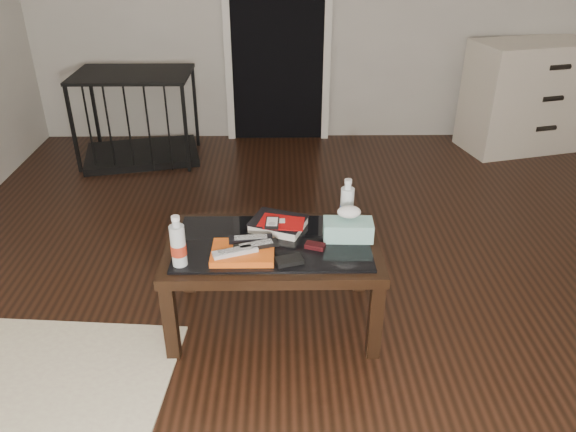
# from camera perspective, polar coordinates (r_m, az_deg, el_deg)

# --- Properties ---
(ground) EXTENTS (5.00, 5.00, 0.00)m
(ground) POSITION_cam_1_polar(r_m,az_deg,el_deg) (3.02, 6.59, -8.65)
(ground) COLOR black
(ground) RESTS_ON ground
(doorway) EXTENTS (0.90, 0.08, 2.07)m
(doorway) POSITION_cam_1_polar(r_m,az_deg,el_deg) (4.92, -1.09, 19.28)
(doorway) COLOR black
(doorway) RESTS_ON ground
(coffee_table) EXTENTS (1.00, 0.60, 0.46)m
(coffee_table) POSITION_cam_1_polar(r_m,az_deg,el_deg) (2.66, -1.52, -3.80)
(coffee_table) COLOR black
(coffee_table) RESTS_ON ground
(dresser) EXTENTS (1.29, 0.78, 0.90)m
(dresser) POSITION_cam_1_polar(r_m,az_deg,el_deg) (5.28, 24.08, 11.13)
(dresser) COLOR beige
(dresser) RESTS_ON ground
(pet_crate) EXTENTS (1.01, 0.78, 0.71)m
(pet_crate) POSITION_cam_1_polar(r_m,az_deg,el_deg) (4.80, -14.86, 8.30)
(pet_crate) COLOR black
(pet_crate) RESTS_ON ground
(magazines) EXTENTS (0.28, 0.21, 0.03)m
(magazines) POSITION_cam_1_polar(r_m,az_deg,el_deg) (2.52, -4.61, -3.71)
(magazines) COLOR #D95414
(magazines) RESTS_ON coffee_table
(remote_silver) EXTENTS (0.21, 0.11, 0.02)m
(remote_silver) POSITION_cam_1_polar(r_m,az_deg,el_deg) (2.48, -5.39, -3.59)
(remote_silver) COLOR #B9BABF
(remote_silver) RESTS_ON magazines
(remote_black_front) EXTENTS (0.21, 0.11, 0.02)m
(remote_black_front) POSITION_cam_1_polar(r_m,az_deg,el_deg) (2.52, -3.27, -2.97)
(remote_black_front) COLOR black
(remote_black_front) RESTS_ON magazines
(remote_black_back) EXTENTS (0.20, 0.07, 0.02)m
(remote_black_back) POSITION_cam_1_polar(r_m,az_deg,el_deg) (2.57, -3.81, -2.31)
(remote_black_back) COLOR black
(remote_black_back) RESTS_ON magazines
(textbook) EXTENTS (0.31, 0.28, 0.05)m
(textbook) POSITION_cam_1_polar(r_m,az_deg,el_deg) (2.72, -0.99, -0.81)
(textbook) COLOR black
(textbook) RESTS_ON coffee_table
(dvd_mailers) EXTENTS (0.22, 0.18, 0.01)m
(dvd_mailers) POSITION_cam_1_polar(r_m,az_deg,el_deg) (2.69, -0.84, -0.55)
(dvd_mailers) COLOR #A80B0B
(dvd_mailers) RESTS_ON textbook
(ipod) EXTENTS (0.07, 0.11, 0.02)m
(ipod) POSITION_cam_1_polar(r_m,az_deg,el_deg) (2.66, -1.62, -0.69)
(ipod) COLOR black
(ipod) RESTS_ON dvd_mailers
(flip_phone) EXTENTS (0.10, 0.07, 0.02)m
(flip_phone) POSITION_cam_1_polar(r_m,az_deg,el_deg) (2.57, 2.77, -3.05)
(flip_phone) COLOR black
(flip_phone) RESTS_ON coffee_table
(wallet) EXTENTS (0.14, 0.10, 0.02)m
(wallet) POSITION_cam_1_polar(r_m,az_deg,el_deg) (2.47, 0.11, -4.54)
(wallet) COLOR black
(wallet) RESTS_ON coffee_table
(water_bottle_left) EXTENTS (0.07, 0.07, 0.24)m
(water_bottle_left) POSITION_cam_1_polar(r_m,az_deg,el_deg) (2.45, -11.14, -2.48)
(water_bottle_left) COLOR silver
(water_bottle_left) RESTS_ON coffee_table
(water_bottle_right) EXTENTS (0.08, 0.08, 0.24)m
(water_bottle_right) POSITION_cam_1_polar(r_m,az_deg,el_deg) (2.73, 6.02, 1.44)
(water_bottle_right) COLOR white
(water_bottle_right) RESTS_ON coffee_table
(tissue_box) EXTENTS (0.23, 0.13, 0.09)m
(tissue_box) POSITION_cam_1_polar(r_m,az_deg,el_deg) (2.64, 6.11, -1.39)
(tissue_box) COLOR teal
(tissue_box) RESTS_ON coffee_table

